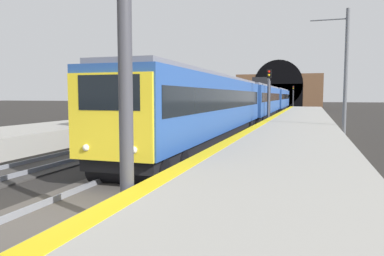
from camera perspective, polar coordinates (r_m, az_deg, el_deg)
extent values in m
plane|color=#282623|center=(8.59, -22.79, -13.91)|extent=(320.00, 320.00, 0.00)
cube|color=#9E9B93|center=(6.57, 9.61, -15.02)|extent=(112.00, 4.76, 0.98)
cube|color=yellow|center=(7.03, -8.00, -9.45)|extent=(112.00, 0.50, 0.01)
cube|color=#4C4742|center=(8.58, -22.79, -13.72)|extent=(160.00, 2.98, 0.06)
cube|color=gray|center=(9.02, -26.35, -12.24)|extent=(160.00, 0.07, 0.15)
cube|color=gray|center=(8.12, -18.87, -13.91)|extent=(160.00, 0.07, 0.15)
cube|color=#264C99|center=(20.10, 2.50, 3.73)|extent=(20.81, 2.90, 2.72)
cube|color=black|center=(20.09, 2.50, 4.53)|extent=(19.97, 2.92, 0.94)
cube|color=slate|center=(20.12, 2.51, 7.89)|extent=(20.18, 2.49, 0.20)
cube|color=black|center=(20.19, 2.48, -0.63)|extent=(20.39, 2.57, 0.48)
cylinder|color=black|center=(11.50, -9.90, -6.57)|extent=(0.89, 2.51, 0.87)
cylinder|color=black|center=(13.10, -6.26, -5.10)|extent=(0.89, 2.51, 0.87)
cylinder|color=black|center=(27.61, 6.59, 0.23)|extent=(0.89, 2.51, 0.87)
cylinder|color=black|center=(29.38, 7.26, 0.51)|extent=(0.89, 2.51, 0.87)
cube|color=yellow|center=(10.40, -12.63, 1.66)|extent=(0.14, 2.61, 2.45)
cube|color=black|center=(10.34, -12.84, 5.39)|extent=(0.06, 1.91, 0.98)
sphere|color=#F2EACC|center=(10.08, -9.02, -3.40)|extent=(0.20, 0.20, 0.20)
sphere|color=#F2EACC|center=(10.83, -16.13, -2.95)|extent=(0.20, 0.20, 0.20)
cube|color=#264C99|center=(41.07, 10.53, 4.32)|extent=(20.81, 2.90, 2.72)
cube|color=black|center=(41.07, 10.54, 4.75)|extent=(19.97, 2.92, 0.81)
cube|color=slate|center=(41.08, 10.57, 6.36)|extent=(20.18, 2.49, 0.20)
cube|color=black|center=(41.12, 10.50, 2.18)|extent=(20.39, 2.57, 0.48)
cylinder|color=black|center=(31.93, 8.43, 0.86)|extent=(0.89, 2.51, 0.87)
cylinder|color=black|center=(33.71, 8.91, 1.07)|extent=(0.89, 2.51, 0.87)
cylinder|color=black|center=(48.59, 11.59, 2.23)|extent=(0.89, 2.51, 0.87)
cylinder|color=black|center=(50.37, 11.80, 2.32)|extent=(0.89, 2.51, 0.87)
cube|color=#264C99|center=(62.30, 13.12, 4.49)|extent=(20.81, 2.90, 2.72)
cube|color=black|center=(62.30, 13.13, 4.78)|extent=(19.97, 2.92, 0.76)
cube|color=slate|center=(62.31, 13.15, 5.84)|extent=(20.18, 2.49, 0.20)
cube|color=black|center=(62.33, 13.09, 3.08)|extent=(20.39, 2.57, 0.48)
cylinder|color=black|center=(53.17, 12.31, 2.45)|extent=(0.89, 2.51, 0.87)
cylinder|color=black|center=(54.96, 12.48, 2.53)|extent=(0.89, 2.51, 0.87)
cylinder|color=black|center=(69.74, 13.57, 3.02)|extent=(0.89, 2.51, 0.87)
cylinder|color=black|center=(71.53, 13.67, 3.06)|extent=(0.89, 2.51, 0.87)
cube|color=black|center=(41.10, 10.58, 7.12)|extent=(1.31, 1.64, 0.90)
cube|color=navy|center=(28.64, -2.23, 4.23)|extent=(19.54, 3.20, 2.77)
cube|color=black|center=(28.64, -2.23, 4.83)|extent=(18.76, 3.21, 0.92)
cube|color=slate|center=(28.66, -2.24, 7.20)|extent=(18.94, 2.77, 0.20)
cube|color=black|center=(28.71, -2.21, 1.10)|extent=(19.14, 2.86, 0.50)
cylinder|color=black|center=(20.74, -10.04, -1.37)|extent=(0.95, 2.56, 0.89)
cylinder|color=black|center=(22.35, -7.97, -0.88)|extent=(0.95, 2.56, 0.89)
cylinder|color=black|center=(35.30, 1.43, 1.33)|extent=(0.95, 2.56, 0.89)
cylinder|color=black|center=(37.04, 2.16, 1.50)|extent=(0.95, 2.56, 0.89)
cube|color=yellow|center=(19.66, -11.56, 3.48)|extent=(0.18, 2.66, 2.58)
cube|color=black|center=(19.61, -11.66, 5.38)|extent=(0.08, 1.94, 1.00)
sphere|color=#F2EACC|center=(19.30, -9.60, 0.69)|extent=(0.20, 0.20, 0.20)
sphere|color=#F2EACC|center=(20.02, -13.51, 0.77)|extent=(0.20, 0.20, 0.20)
cube|color=navy|center=(48.07, 6.15, 4.53)|extent=(19.54, 3.20, 2.77)
cube|color=black|center=(48.07, 6.16, 4.98)|extent=(18.76, 3.21, 0.94)
cube|color=slate|center=(48.08, 6.17, 6.31)|extent=(18.94, 2.77, 0.20)
cube|color=black|center=(48.11, 6.14, 2.67)|extent=(19.14, 2.86, 0.50)
cylinder|color=black|center=(39.97, 3.92, 1.75)|extent=(0.95, 2.56, 0.89)
cylinder|color=black|center=(41.72, 4.47, 1.89)|extent=(0.95, 2.56, 0.89)
cylinder|color=black|center=(54.56, 7.40, 2.60)|extent=(0.95, 2.56, 0.89)
cylinder|color=black|center=(56.33, 7.70, 2.67)|extent=(0.95, 2.56, 0.89)
cube|color=navy|center=(67.93, 9.68, 4.63)|extent=(19.54, 3.20, 2.77)
cube|color=black|center=(67.93, 9.68, 4.95)|extent=(18.76, 3.21, 0.92)
cube|color=slate|center=(67.94, 9.70, 5.89)|extent=(18.94, 2.77, 0.20)
cube|color=black|center=(67.96, 9.66, 3.31)|extent=(19.14, 2.86, 0.50)
cylinder|color=black|center=(59.43, 8.62, 2.78)|extent=(0.95, 2.56, 0.89)
cylinder|color=black|center=(61.21, 8.86, 2.84)|extent=(0.95, 2.56, 0.89)
cylinder|color=black|center=(74.74, 10.31, 3.21)|extent=(0.95, 2.56, 0.89)
cylinder|color=black|center=(76.53, 10.46, 3.25)|extent=(0.95, 2.56, 0.89)
cylinder|color=#4C4C54|center=(32.86, 11.81, 3.88)|extent=(0.16, 0.16, 4.25)
cube|color=black|center=(32.91, 11.89, 8.24)|extent=(0.20, 0.38, 0.75)
cube|color=#4C4C54|center=(33.00, 11.84, 3.89)|extent=(0.04, 0.28, 3.83)
sphere|color=red|center=(32.79, 11.87, 8.56)|extent=(0.20, 0.20, 0.20)
sphere|color=yellow|center=(32.77, 11.86, 8.04)|extent=(0.20, 0.20, 0.20)
cylinder|color=#38383D|center=(77.07, 15.42, 4.31)|extent=(0.16, 0.16, 3.97)
cube|color=black|center=(77.08, 15.46, 6.06)|extent=(0.20, 0.38, 0.75)
cube|color=#38383D|center=(77.21, 15.43, 4.31)|extent=(0.04, 0.28, 3.57)
sphere|color=red|center=(76.96, 15.46, 6.20)|extent=(0.20, 0.20, 0.20)
sphere|color=yellow|center=(76.95, 15.46, 5.97)|extent=(0.20, 0.20, 0.20)
cylinder|color=#3F3F47|center=(7.31, -10.33, 8.72)|extent=(0.28, 0.28, 6.43)
cube|color=brown|center=(91.08, 13.29, 5.67)|extent=(2.63, 20.31, 7.89)
cube|color=black|center=(89.72, 13.20, 4.93)|extent=(0.12, 11.37, 5.52)
cylinder|color=black|center=(89.76, 13.23, 6.69)|extent=(0.12, 11.37, 11.37)
cylinder|color=#595B60|center=(23.95, 22.78, 7.53)|extent=(0.22, 0.22, 7.87)
cylinder|color=#595B60|center=(24.29, 20.49, 15.49)|extent=(0.08, 2.11, 0.08)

